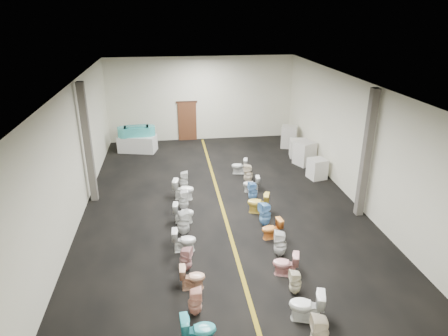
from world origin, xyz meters
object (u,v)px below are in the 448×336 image
Objects in this scene: toilet_right_9 at (251,184)px; display_table at (138,144)px; toilet_left_7 at (184,200)px; toilet_right_7 at (258,203)px; appliance_crate_b at (305,153)px; toilet_left_9 at (184,180)px; toilet_left_4 at (184,240)px; toilet_right_0 at (320,332)px; toilet_right_5 at (272,229)px; appliance_crate_d at (289,137)px; toilet_right_2 at (295,282)px; toilet_right_3 at (285,264)px; toilet_left_6 at (184,213)px; toilet_left_3 at (186,259)px; bathtub at (136,131)px; toilet_right_4 at (280,244)px; toilet_right_11 at (239,166)px; toilet_left_2 at (192,277)px; toilet_left_5 at (183,223)px; toilet_right_6 at (265,214)px; toilet_right_8 at (253,191)px; toilet_right_10 at (248,174)px; appliance_crate_c at (298,148)px; toilet_left_0 at (199,330)px; toilet_left_1 at (195,302)px; toilet_right_1 at (306,306)px; appliance_crate_a at (317,169)px; toilet_left_8 at (184,189)px.

display_table is at bearing -133.45° from toilet_right_9.
toilet_right_7 is (2.62, -0.60, 0.00)m from toilet_left_7.
toilet_left_9 is at bearing -161.17° from appliance_crate_b.
toilet_left_4 is 1.10× the size of toilet_right_9.
toilet_right_0 is 1.28× the size of toilet_right_5.
appliance_crate_d is at bearing 90.00° from appliance_crate_b.
toilet_right_3 reaches higher than toilet_right_2.
toilet_left_3 is at bearing -174.63° from toilet_left_6.
bathtub is 11.08m from toilet_right_4.
toilet_right_7 is (2.73, 2.05, 0.02)m from toilet_left_4.
bathtub is at bearing -115.11° from toilet_right_11.
toilet_left_2 is 2.69m from toilet_left_5.
toilet_left_4 is 0.97× the size of toilet_left_9.
toilet_right_8 is (-0.02, 1.89, -0.05)m from toilet_right_6.
toilet_right_10 reaches higher than toilet_left_4.
toilet_right_2 is at bearing -108.03° from appliance_crate_c.
appliance_crate_d is 1.43× the size of toilet_right_7.
bathtub is at bearing 14.99° from toilet_left_4.
toilet_left_5 is at bearing -179.29° from toilet_left_9.
toilet_left_0 is (-5.77, -12.61, -0.16)m from appliance_crate_d.
display_table is at bearing 166.33° from appliance_crate_c.
appliance_crate_d is 10.09m from toilet_right_4.
toilet_left_5 is at bearing -132.06° from appliance_crate_c.
display_table reaches higher than toilet_left_2.
toilet_left_5 is 1.11× the size of toilet_left_7.
appliance_crate_c is 1.15× the size of toilet_left_9.
toilet_right_2 is at bearing -157.95° from toilet_left_5.
toilet_right_6 is at bearing -116.52° from appliance_crate_c.
toilet_left_4 is 2.99m from toilet_right_6.
display_table is 2.52× the size of toilet_left_4.
toilet_right_2 reaches higher than toilet_right_5.
appliance_crate_c reaches higher than toilet_right_5.
toilet_left_1 is 0.89× the size of toilet_right_4.
toilet_right_1 is at bearing -22.37° from toilet_right_6.
toilet_right_5 is at bearing -167.15° from toilet_right_4.
appliance_crate_b is at bearing -56.01° from toilet_left_7.
toilet_left_2 is 6.20m from toilet_right_9.
toilet_right_7 is (-3.18, -2.71, -0.05)m from appliance_crate_a.
display_table reaches higher than toilet_right_7.
toilet_right_4 reaches higher than toilet_right_7.
toilet_left_8 reaches higher than toilet_right_5.
appliance_crate_c is (0.00, 2.69, -0.00)m from appliance_crate_a.
toilet_left_5 is (0.02, 1.90, 0.06)m from toilet_left_3.
bathtub reaches higher than toilet_left_8.
toilet_left_0 is 0.98× the size of toilet_left_8.
appliance_crate_a is 6.25m from toilet_right_4.
toilet_right_10 is (4.82, -4.66, -0.66)m from bathtub.
toilet_left_3 reaches higher than toilet_left_2.
toilet_right_0 is (-3.22, -10.56, -0.12)m from appliance_crate_b.
toilet_left_6 is 0.86× the size of toilet_right_4.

